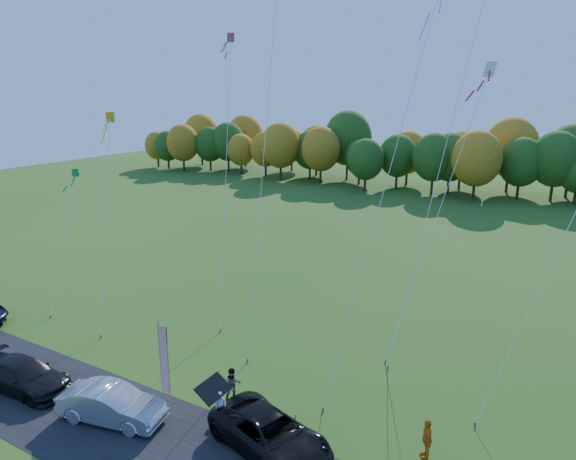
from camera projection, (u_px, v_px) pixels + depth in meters
The scene contains 18 objects.
ground at pixel (225, 400), 24.43m from camera, with size 160.00×160.00×0.00m, color #234F14.
asphalt_strip at pixel (166, 449), 21.09m from camera, with size 90.00×6.00×0.01m, color black.
tree_line at pixel (467, 197), 70.34m from camera, with size 116.00×12.00×10.00m, color #1E4711, non-canonical shape.
black_suv at pixel (270, 434), 20.85m from camera, with size 2.62×5.69×1.58m, color black.
silver_sedan at pixel (111, 404), 22.78m from camera, with size 1.69×4.85×1.60m, color silver.
dark_truck_a at pixel (24, 375), 25.18m from camera, with size 2.10×5.17×1.50m, color black.
person_tailgate_a at pixel (220, 410), 22.15m from camera, with size 0.67×0.44×1.83m, color silver.
person_tailgate_b at pixel (233, 385), 24.21m from camera, with size 0.81×0.63×1.67m, color gray.
person_east at pixel (427, 438), 20.47m from camera, with size 1.00×0.42×1.71m, color orange.
feather_flag at pixel (163, 358), 22.91m from camera, with size 0.58×0.14×4.45m.
kite_delta_blue at pixel (269, 90), 29.42m from camera, with size 5.25×11.76×29.45m.
kite_parafoil_orange at pixel (474, 38), 26.57m from camera, with size 5.55×12.01×34.09m.
kite_delta_red at pixel (390, 168), 24.12m from camera, with size 3.44×10.02×21.77m.
kite_parafoil_rainbow at pixel (556, 255), 22.59m from camera, with size 5.90×7.69×14.85m.
kite_diamond_yellow at pixel (106, 221), 31.88m from camera, with size 4.07×5.81×13.24m.
kite_diamond_green at pixel (64, 239), 35.31m from camera, with size 3.98×6.22×9.05m.
kite_diamond_white at pixel (439, 212), 28.00m from camera, with size 3.48×7.75×16.24m.
kite_diamond_pink at pixel (226, 176), 32.96m from camera, with size 4.45×7.79×18.31m.
Camera 1 is at (13.32, -17.03, 14.31)m, focal length 32.00 mm.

